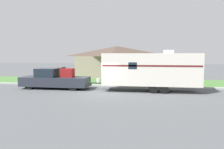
{
  "coord_description": "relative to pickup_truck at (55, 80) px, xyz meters",
  "views": [
    {
      "loc": [
        3.64,
        -17.52,
        3.17
      ],
      "look_at": [
        0.53,
        1.54,
        1.4
      ],
      "focal_mm": 35.0,
      "sensor_mm": 36.0,
      "label": 1
    }
  ],
  "objects": [
    {
      "name": "travel_trailer",
      "position": [
        8.82,
        -0.0,
        1.06
      ],
      "size": [
        9.43,
        2.38,
        3.56
      ],
      "color": "black",
      "rests_on": "ground_plane"
    },
    {
      "name": "lawn_strip",
      "position": [
        4.9,
        5.86,
        -0.83
      ],
      "size": [
        80.0,
        7.0,
        0.03
      ],
      "color": "#477538",
      "rests_on": "ground_plane"
    },
    {
      "name": "house_across_street",
      "position": [
        4.15,
        12.11,
        1.41
      ],
      "size": [
        11.19,
        7.43,
        4.37
      ],
      "color": "gray",
      "rests_on": "ground_plane"
    },
    {
      "name": "mailbox",
      "position": [
        11.7,
        3.16,
        0.11
      ],
      "size": [
        0.48,
        0.2,
        1.24
      ],
      "color": "brown",
      "rests_on": "ground_plane"
    },
    {
      "name": "curb_strip",
      "position": [
        4.9,
        2.21,
        -0.78
      ],
      "size": [
        80.0,
        0.3,
        0.14
      ],
      "color": "#ADADA8",
      "rests_on": "ground_plane"
    },
    {
      "name": "ground_plane",
      "position": [
        4.9,
        -1.54,
        -0.85
      ],
      "size": [
        120.0,
        120.0,
        0.0
      ],
      "primitive_type": "plane",
      "color": "#515456"
    },
    {
      "name": "pickup_truck",
      "position": [
        0.0,
        0.0,
        0.0
      ],
      "size": [
        6.44,
        2.04,
        2.02
      ],
      "color": "black",
      "rests_on": "ground_plane"
    }
  ]
}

